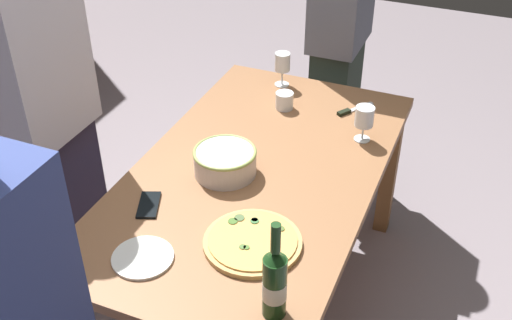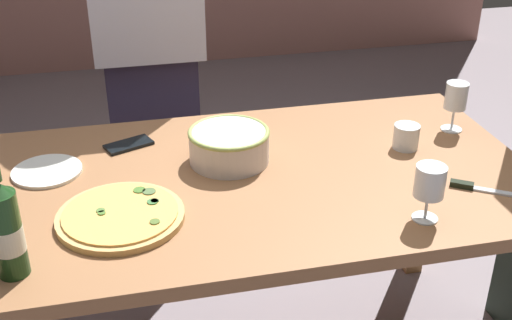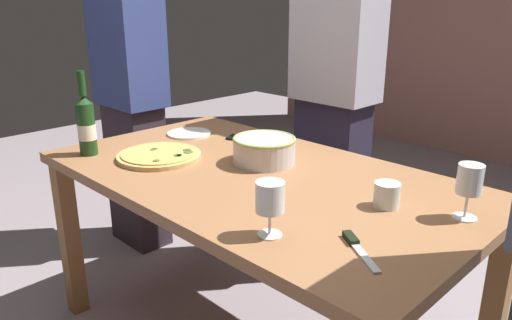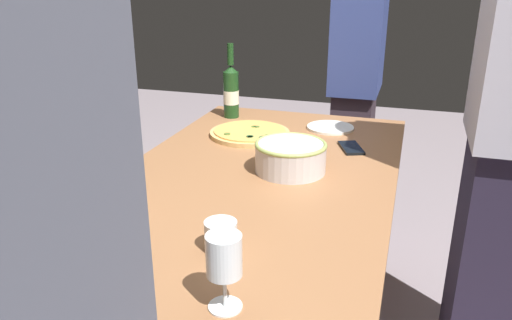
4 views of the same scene
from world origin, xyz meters
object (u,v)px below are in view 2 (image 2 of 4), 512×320
at_px(wine_glass_near_pizza, 430,183).
at_px(person_guest_right, 148,45).
at_px(pizza, 121,216).
at_px(wine_glass_by_bottle, 456,99).
at_px(dining_table, 256,203).
at_px(wine_bottle, 6,228).
at_px(cell_phone, 129,145).
at_px(serving_bowl, 229,144).
at_px(cup_amber, 406,137).
at_px(pizza_knife, 476,188).
at_px(side_plate, 47,171).

distance_m(wine_glass_near_pizza, person_guest_right, 1.25).
relative_size(pizza, wine_glass_by_bottle, 2.01).
height_order(dining_table, wine_glass_by_bottle, wine_glass_by_bottle).
height_order(wine_bottle, cell_phone, wine_bottle).
xyz_separation_m(wine_bottle, wine_glass_by_bottle, (1.32, 0.47, -0.01)).
height_order(serving_bowl, wine_bottle, wine_bottle).
relative_size(dining_table, cell_phone, 11.11).
xyz_separation_m(wine_bottle, cup_amber, (1.12, 0.38, -0.08)).
xyz_separation_m(cell_phone, person_guest_right, (0.11, 0.50, 0.15)).
relative_size(wine_glass_by_bottle, cell_phone, 1.13).
bearing_deg(person_guest_right, pizza, -26.29).
relative_size(dining_table, serving_bowl, 6.66).
bearing_deg(pizza, pizza_knife, -3.91).
xyz_separation_m(dining_table, cup_amber, (0.49, 0.07, 0.13)).
relative_size(dining_table, person_guest_right, 0.90).
bearing_deg(serving_bowl, wine_glass_by_bottle, 3.99).
height_order(cup_amber, pizza_knife, cup_amber).
bearing_deg(pizza, wine_glass_near_pizza, -12.62).
height_order(cup_amber, cell_phone, cup_amber).
distance_m(pizza, wine_glass_near_pizza, 0.78).
height_order(wine_glass_near_pizza, side_plate, wine_glass_near_pizza).
bearing_deg(wine_glass_by_bottle, cell_phone, 173.73).
height_order(wine_bottle, cup_amber, wine_bottle).
xyz_separation_m(wine_glass_near_pizza, wine_glass_by_bottle, (0.32, 0.47, 0.00)).
bearing_deg(wine_glass_near_pizza, serving_bowl, 135.49).
bearing_deg(cell_phone, cup_amber, 54.37).
height_order(pizza, person_guest_right, person_guest_right).
bearing_deg(wine_glass_near_pizza, wine_glass_by_bottle, 55.79).
bearing_deg(wine_bottle, pizza_knife, 4.93).
bearing_deg(person_guest_right, cell_phone, -29.34).
bearing_deg(pizza_knife, cup_amber, 106.64).
distance_m(pizza, cell_phone, 0.42).
bearing_deg(pizza, person_guest_right, 80.40).
height_order(wine_glass_near_pizza, cell_phone, wine_glass_near_pizza).
xyz_separation_m(serving_bowl, wine_glass_near_pizza, (0.43, -0.42, 0.05)).
relative_size(pizza, wine_glass_near_pizza, 2.15).
height_order(wine_glass_near_pizza, cup_amber, wine_glass_near_pizza).
xyz_separation_m(wine_glass_by_bottle, side_plate, (-1.27, -0.01, -0.10)).
relative_size(pizza, wine_bottle, 0.98).
height_order(dining_table, pizza_knife, pizza_knife).
relative_size(pizza, serving_bowl, 1.36).
distance_m(pizza, wine_bottle, 0.32).
bearing_deg(cup_amber, side_plate, 175.65).
bearing_deg(cell_phone, serving_bowl, 37.88).
bearing_deg(wine_glass_near_pizza, cell_phone, 140.62).
height_order(dining_table, wine_glass_near_pizza, wine_glass_near_pizza).
relative_size(cup_amber, side_plate, 0.40).
xyz_separation_m(serving_bowl, wine_bottle, (-0.57, -0.42, 0.07)).
xyz_separation_m(cup_amber, cell_phone, (-0.83, 0.20, -0.03)).
relative_size(wine_glass_by_bottle, side_plate, 0.81).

